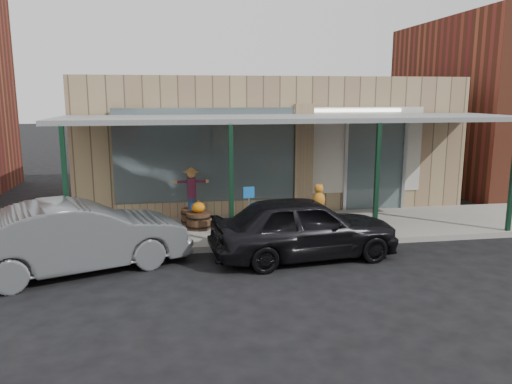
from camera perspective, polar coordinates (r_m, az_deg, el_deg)
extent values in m
plane|color=black|center=(10.44, 8.63, -9.57)|extent=(120.00, 120.00, 0.00)
cube|color=gray|center=(13.72, 4.02, -4.11)|extent=(40.00, 3.20, 0.15)
cube|color=#95815B|center=(17.82, 0.67, 6.03)|extent=(12.00, 6.00, 4.20)
cube|color=#4D5A5D|center=(14.46, -5.76, 4.01)|extent=(5.20, 0.06, 2.80)
cube|color=#4D5A5D|center=(15.84, 13.38, 2.92)|extent=(1.80, 0.06, 2.80)
cube|color=#95815B|center=(15.00, 5.38, 3.50)|extent=(0.55, 0.30, 3.40)
cube|color=#95815B|center=(14.78, -5.66, -1.94)|extent=(5.20, 0.30, 0.50)
cube|color=#B9B2A4|center=(14.87, 2.72, 4.64)|extent=(9.00, 0.02, 2.60)
cube|color=white|center=(14.75, 2.78, 9.26)|extent=(7.50, 0.03, 0.10)
cube|color=slate|center=(13.26, 4.19, 8.40)|extent=(12.00, 3.00, 0.12)
cube|color=#10301E|center=(11.86, -20.90, 0.09)|extent=(0.10, 0.10, 2.95)
cube|color=#10301E|center=(11.69, -2.85, 0.66)|extent=(0.10, 0.10, 2.95)
cube|color=#10301E|center=(12.61, 13.63, 1.12)|extent=(0.10, 0.10, 2.95)
cylinder|color=#4B2D1E|center=(13.95, -7.28, -2.74)|extent=(0.65, 0.65, 0.41)
cylinder|color=navy|center=(13.87, -7.32, -1.31)|extent=(0.24, 0.24, 0.30)
cylinder|color=maroon|center=(13.79, -7.36, 0.44)|extent=(0.26, 0.26, 0.56)
sphere|color=tan|center=(13.72, -7.40, 2.03)|extent=(0.22, 0.22, 0.22)
cone|color=tan|center=(13.70, -7.41, 2.58)|extent=(0.37, 0.37, 0.14)
cylinder|color=#4B2D1E|center=(13.37, -6.57, -3.26)|extent=(0.80, 0.80, 0.44)
ellipsoid|color=orange|center=(13.29, -6.60, -1.76)|extent=(0.35, 0.35, 0.28)
cylinder|color=#4C471E|center=(13.25, -6.62, -1.07)|extent=(0.04, 0.04, 0.07)
cylinder|color=gray|center=(12.18, -0.81, -3.11)|extent=(0.04, 0.04, 1.05)
cube|color=blue|center=(12.03, -0.82, -0.04)|extent=(0.27, 0.05, 0.27)
imported|color=black|center=(11.32, 5.51, -4.02)|extent=(4.40, 2.16, 1.44)
ellipsoid|color=orange|center=(12.28, 7.22, -0.91)|extent=(0.30, 0.25, 0.39)
sphere|color=orange|center=(12.26, 7.20, 0.37)|extent=(0.22, 0.22, 0.22)
cylinder|color=#19702E|center=(12.25, 7.24, -0.20)|extent=(0.15, 0.15, 0.02)
imported|color=#5B5F63|center=(11.09, -19.69, -4.81)|extent=(4.80, 3.07, 1.49)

